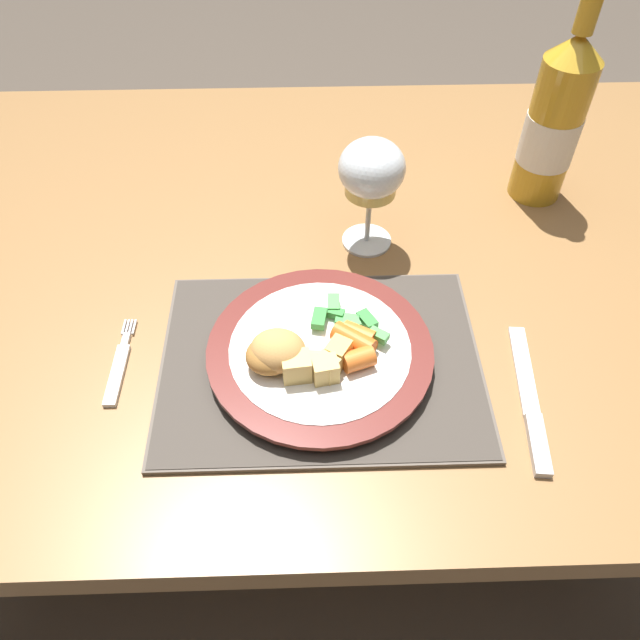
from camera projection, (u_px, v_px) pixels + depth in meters
ground_plane at (306, 497)px, 1.38m from camera, size 6.00×6.00×0.00m
dining_table at (298, 293)px, 0.90m from camera, size 1.41×0.86×0.74m
placemat at (321, 362)px, 0.70m from camera, size 0.36×0.27×0.01m
dinner_plate at (320, 352)px, 0.69m from camera, size 0.25×0.25×0.02m
breaded_croquettes at (275, 352)px, 0.65m from camera, size 0.08×0.07×0.04m
green_beans_pile at (348, 322)px, 0.70m from camera, size 0.09×0.08×0.02m
glazed_carrots at (348, 348)px, 0.67m from camera, size 0.08×0.07×0.02m
fork at (119, 368)px, 0.69m from camera, size 0.02×0.12×0.01m
table_knife at (531, 409)px, 0.66m from camera, size 0.04×0.19×0.01m
wine_glass at (371, 173)px, 0.76m from camera, size 0.08×0.08×0.15m
bottle at (554, 122)px, 0.83m from camera, size 0.07×0.07×0.29m
roast_potatoes at (320, 364)px, 0.65m from camera, size 0.07×0.05×0.03m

